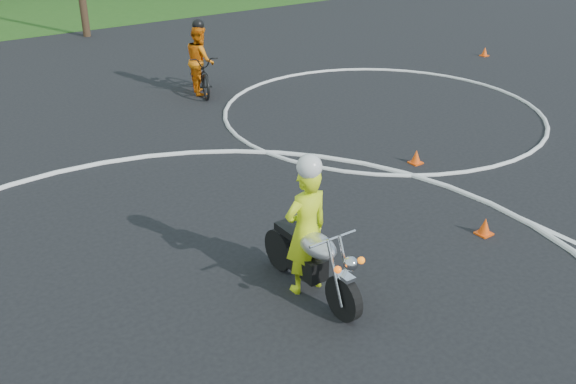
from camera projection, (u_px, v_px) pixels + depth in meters
course_markings at (275, 235)px, 10.67m from camera, size 19.05×19.05×0.12m
primary_motorcycle at (312, 260)px, 8.95m from camera, size 0.76×2.17×1.14m
rider_primary_grp at (306, 227)px, 8.85m from camera, size 0.71×0.47×2.11m
rider_second_grp at (201, 67)px, 17.54m from camera, size 1.33×2.23×2.03m
traffic_cones at (470, 201)px, 11.54m from camera, size 20.97×12.47×0.30m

